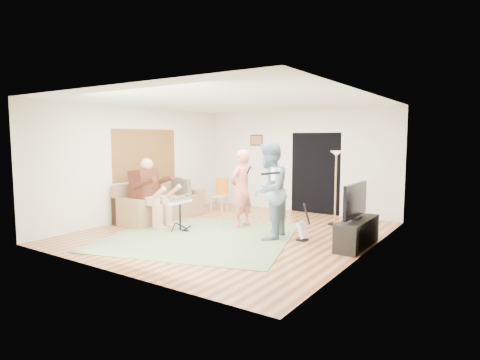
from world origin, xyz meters
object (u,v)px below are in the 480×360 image
(sofa, at_px, (158,207))
(guitarist, at_px, (269,191))
(torchiere_lamp, at_px, (336,174))
(television, at_px, (355,200))
(singer, at_px, (241,189))
(drum_kit, at_px, (180,217))
(dining_chair, at_px, (220,199))
(tv_cabinet, at_px, (357,233))
(guitar_spare, at_px, (303,230))

(sofa, height_order, guitarist, guitarist)
(torchiere_lamp, height_order, television, torchiere_lamp)
(sofa, distance_m, singer, 2.25)
(singer, xyz_separation_m, television, (2.60, -0.18, -0.00))
(drum_kit, relative_size, dining_chair, 0.76)
(drum_kit, height_order, singer, singer)
(television, bearing_deg, singer, 176.00)
(television, bearing_deg, guitarist, -165.74)
(guitarist, height_order, dining_chair, guitarist)
(sofa, height_order, tv_cabinet, sofa)
(guitarist, bearing_deg, sofa, -104.27)
(torchiere_lamp, bearing_deg, guitarist, -107.81)
(tv_cabinet, bearing_deg, television, 180.00)
(sofa, relative_size, guitarist, 1.17)
(drum_kit, bearing_deg, torchiere_lamp, 43.79)
(singer, bearing_deg, guitarist, 65.53)
(sofa, xyz_separation_m, television, (4.75, 0.22, 0.55))
(guitar_spare, bearing_deg, drum_kit, -164.29)
(drum_kit, distance_m, singer, 1.47)
(sofa, bearing_deg, dining_chair, 70.57)
(guitarist, distance_m, television, 1.62)
(sofa, height_order, singer, singer)
(dining_chair, relative_size, television, 0.78)
(tv_cabinet, bearing_deg, sofa, -177.32)
(dining_chair, bearing_deg, guitar_spare, -36.93)
(drum_kit, height_order, guitar_spare, guitar_spare)
(torchiere_lamp, distance_m, television, 1.82)
(drum_kit, xyz_separation_m, guitar_spare, (2.51, 0.70, -0.08))
(dining_chair, height_order, tv_cabinet, dining_chair)
(torchiere_lamp, bearing_deg, drum_kit, -136.21)
(sofa, relative_size, dining_chair, 2.53)
(tv_cabinet, xyz_separation_m, television, (-0.05, 0.00, 0.60))
(sofa, height_order, torchiere_lamp, torchiere_lamp)
(dining_chair, bearing_deg, torchiere_lamp, -8.85)
(dining_chair, distance_m, tv_cabinet, 4.45)
(guitarist, xyz_separation_m, tv_cabinet, (1.61, 0.40, -0.70))
(television, bearing_deg, tv_cabinet, 0.00)
(drum_kit, distance_m, torchiere_lamp, 3.57)
(guitar_spare, distance_m, dining_chair, 3.60)
(singer, height_order, guitarist, guitarist)
(dining_chair, bearing_deg, sofa, -119.36)
(singer, relative_size, torchiere_lamp, 1.02)
(drum_kit, bearing_deg, television, 14.22)
(sofa, height_order, dining_chair, sofa)
(guitarist, relative_size, television, 1.68)
(sofa, distance_m, guitar_spare, 3.81)
(guitar_spare, distance_m, tv_cabinet, 1.01)
(drum_kit, bearing_deg, guitarist, 14.19)
(singer, relative_size, dining_chair, 1.95)
(dining_chair, bearing_deg, television, -29.37)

